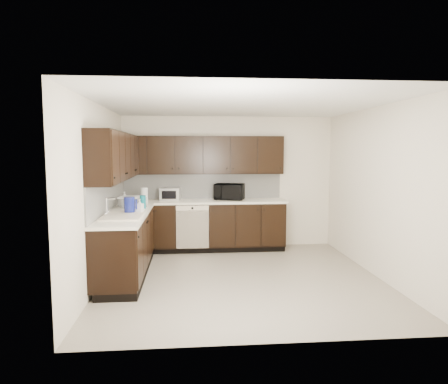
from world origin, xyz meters
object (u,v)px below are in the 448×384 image
object	(u,v)px
sink	(123,221)
toaster_oven	(170,194)
microwave	(229,192)
storage_bin	(132,202)
blue_pitcher	(129,205)

from	to	relation	value
sink	toaster_oven	size ratio (longest dim) A/B	2.26
sink	toaster_oven	xyz separation A→B (m)	(0.58, 1.78, 0.17)
microwave	sink	bearing A→B (deg)	-117.05
storage_bin	toaster_oven	bearing A→B (deg)	54.47
blue_pitcher	toaster_oven	bearing A→B (deg)	95.36
sink	microwave	world-z (taller)	microwave
sink	toaster_oven	distance (m)	1.88
sink	blue_pitcher	distance (m)	0.32
blue_pitcher	sink	bearing A→B (deg)	-78.58
microwave	blue_pitcher	bearing A→B (deg)	-120.52
sink	blue_pitcher	size ratio (longest dim) A/B	3.40
storage_bin	sink	bearing A→B (deg)	-89.73
toaster_oven	blue_pitcher	bearing A→B (deg)	-103.11
microwave	storage_bin	distance (m)	1.86
microwave	toaster_oven	xyz separation A→B (m)	(-1.10, 0.01, -0.03)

